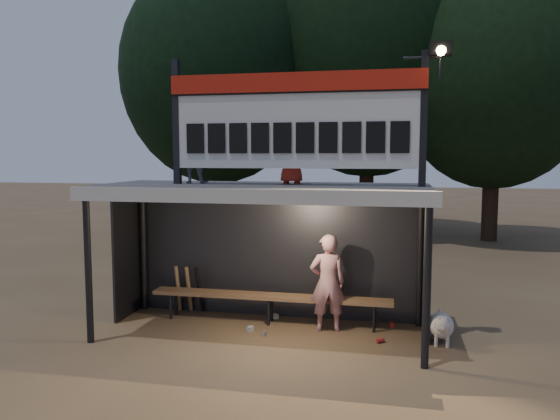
# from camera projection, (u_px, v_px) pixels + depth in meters

# --- Properties ---
(ground) EXTENTS (80.00, 80.00, 0.00)m
(ground) POSITION_uv_depth(u_px,v_px,m) (262.00, 334.00, 8.48)
(ground) COLOR brown
(ground) RESTS_ON ground
(player) EXTENTS (0.64, 0.51, 1.54)m
(player) POSITION_uv_depth(u_px,v_px,m) (327.00, 283.00, 8.56)
(player) COLOR silver
(player) RESTS_ON ground
(child_a) EXTENTS (0.47, 0.37, 0.96)m
(child_a) POSITION_uv_depth(u_px,v_px,m) (194.00, 153.00, 8.58)
(child_a) COLOR slate
(child_a) RESTS_ON dugout_shelter
(child_b) EXTENTS (0.46, 0.31, 0.93)m
(child_b) POSITION_uv_depth(u_px,v_px,m) (292.00, 154.00, 8.36)
(child_b) COLOR #AB271A
(child_b) RESTS_ON dugout_shelter
(dugout_shelter) EXTENTS (5.10, 2.08, 2.32)m
(dugout_shelter) POSITION_uv_depth(u_px,v_px,m) (265.00, 214.00, 8.53)
(dugout_shelter) COLOR #414144
(dugout_shelter) RESTS_ON ground
(scoreboard_assembly) EXTENTS (4.10, 0.27, 1.99)m
(scoreboard_assembly) POSITION_uv_depth(u_px,v_px,m) (298.00, 117.00, 8.02)
(scoreboard_assembly) COLOR black
(scoreboard_assembly) RESTS_ON dugout_shelter
(bench) EXTENTS (4.00, 0.35, 0.48)m
(bench) POSITION_uv_depth(u_px,v_px,m) (270.00, 297.00, 8.97)
(bench) COLOR olive
(bench) RESTS_ON ground
(tree_left) EXTENTS (6.46, 6.46, 9.27)m
(tree_left) POSITION_uv_depth(u_px,v_px,m) (217.00, 73.00, 18.48)
(tree_left) COLOR #302215
(tree_left) RESTS_ON ground
(tree_mid) EXTENTS (7.22, 7.22, 10.36)m
(tree_mid) POSITION_uv_depth(u_px,v_px,m) (368.00, 56.00, 18.85)
(tree_mid) COLOR black
(tree_mid) RESTS_ON ground
(tree_right) EXTENTS (6.08, 6.08, 8.72)m
(tree_right) POSITION_uv_depth(u_px,v_px,m) (495.00, 78.00, 17.16)
(tree_right) COLOR #312016
(tree_right) RESTS_ON ground
(dog) EXTENTS (0.36, 0.81, 0.49)m
(dog) POSITION_uv_depth(u_px,v_px,m) (441.00, 325.00, 7.99)
(dog) COLOR white
(dog) RESTS_ON ground
(bats) EXTENTS (0.48, 0.33, 0.84)m
(bats) POSITION_uv_depth(u_px,v_px,m) (189.00, 289.00, 9.55)
(bats) COLOR #9A7648
(bats) RESTS_ON ground
(litter) EXTENTS (2.28, 0.99, 0.08)m
(litter) POSITION_uv_depth(u_px,v_px,m) (311.00, 328.00, 8.63)
(litter) COLOR #A8261C
(litter) RESTS_ON ground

